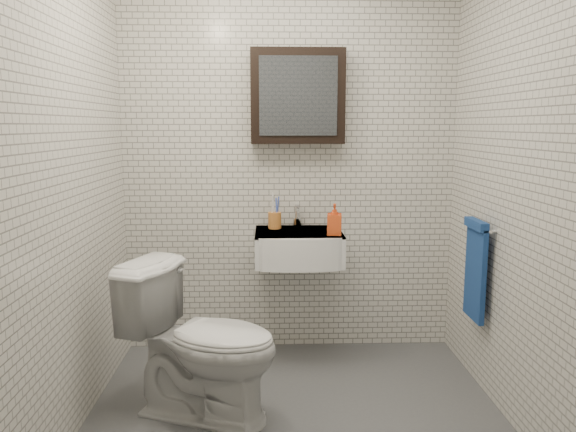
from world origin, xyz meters
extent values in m
cube|color=#4F5057|center=(0.00, 0.00, 0.01)|extent=(2.20, 2.00, 0.01)
cube|color=silver|center=(0.00, 1.00, 1.25)|extent=(2.20, 0.02, 2.50)
cube|color=silver|center=(0.00, -1.00, 1.25)|extent=(2.20, 0.02, 2.50)
cube|color=silver|center=(-1.10, 0.00, 1.25)|extent=(0.02, 2.00, 2.50)
cube|color=silver|center=(1.10, 0.00, 1.25)|extent=(0.02, 2.00, 2.50)
cube|color=white|center=(0.05, 0.78, 0.75)|extent=(0.55, 0.45, 0.20)
cylinder|color=silver|center=(0.05, 0.80, 0.84)|extent=(0.31, 0.31, 0.02)
cylinder|color=silver|center=(0.05, 0.80, 0.85)|extent=(0.04, 0.04, 0.01)
cube|color=white|center=(0.05, 0.78, 0.84)|extent=(0.55, 0.45, 0.01)
cylinder|color=silver|center=(0.05, 0.94, 0.88)|extent=(0.06, 0.06, 0.06)
cylinder|color=silver|center=(0.05, 0.94, 0.94)|extent=(0.03, 0.03, 0.08)
cylinder|color=silver|center=(0.05, 0.88, 0.97)|extent=(0.02, 0.12, 0.02)
cube|color=silver|center=(0.05, 0.97, 0.99)|extent=(0.02, 0.09, 0.01)
cube|color=black|center=(0.05, 0.93, 1.70)|extent=(0.60, 0.14, 0.60)
cube|color=#3F444C|center=(0.05, 0.85, 1.70)|extent=(0.49, 0.01, 0.49)
cylinder|color=silver|center=(1.06, 0.35, 0.95)|extent=(0.02, 0.30, 0.02)
cylinder|color=silver|center=(1.08, 0.48, 0.95)|extent=(0.04, 0.02, 0.02)
cylinder|color=silver|center=(1.08, 0.22, 0.95)|extent=(0.04, 0.02, 0.02)
cube|color=#214297|center=(1.05, 0.35, 0.68)|extent=(0.03, 0.26, 0.54)
cube|color=#214297|center=(1.04, 0.35, 0.96)|extent=(0.05, 0.26, 0.05)
cylinder|color=#C97732|center=(-0.10, 0.88, 0.90)|extent=(0.11, 0.11, 0.11)
cylinder|color=white|center=(-0.12, 0.87, 0.97)|extent=(0.02, 0.03, 0.20)
cylinder|color=blue|center=(-0.09, 0.88, 0.96)|extent=(0.02, 0.02, 0.18)
cylinder|color=white|center=(-0.11, 0.90, 0.98)|extent=(0.02, 0.04, 0.21)
cylinder|color=blue|center=(-0.08, 0.90, 0.97)|extent=(0.03, 0.04, 0.19)
imported|color=orange|center=(0.27, 0.66, 0.95)|extent=(0.10, 0.10, 0.19)
imported|color=white|center=(-0.48, 0.05, 0.41)|extent=(0.91, 0.72, 0.82)
camera|label=1|loc=(-0.13, -2.73, 1.52)|focal=35.00mm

